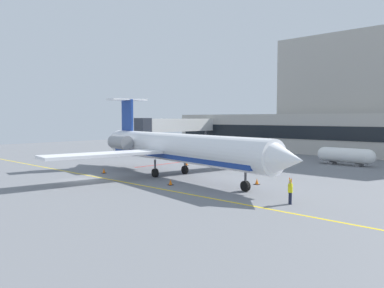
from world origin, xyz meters
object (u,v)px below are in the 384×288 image
fuel_tank (346,155)px  marshaller (290,191)px  baggage_tug (198,148)px  regional_jet (174,148)px  pushback_tractor (199,151)px  belt_loader (145,149)px

fuel_tank → marshaller: bearing=-76.2°
baggage_tug → regional_jet: bearing=-53.0°
pushback_tractor → belt_loader: size_ratio=1.26×
pushback_tractor → fuel_tank: 21.55m
regional_jet → pushback_tractor: 20.28m
baggage_tug → fuel_tank: (25.38, 0.78, 0.30)m
baggage_tug → pushback_tractor: baggage_tug is taller
pushback_tractor → marshaller: size_ratio=2.24×
pushback_tractor → belt_loader: bearing=-162.3°
baggage_tug → belt_loader: 9.28m
regional_jet → pushback_tractor: size_ratio=7.61×
regional_jet → fuel_tank: (9.24, 22.21, -1.77)m
pushback_tractor → belt_loader: (-9.45, -3.01, 0.08)m
baggage_tug → marshaller: (31.70, -24.97, -0.02)m
baggage_tug → pushback_tractor: bearing=-46.8°
regional_jet → marshaller: (15.56, -3.54, -2.09)m
fuel_tank → marshaller: size_ratio=4.06×
baggage_tug → marshaller: baggage_tug is taller
belt_loader → marshaller: bearing=-25.0°
pushback_tractor → marshaller: pushback_tractor is taller
regional_jet → marshaller: regional_jet is taller
baggage_tug → belt_loader: belt_loader is taller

